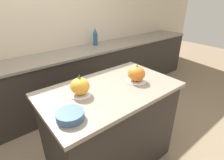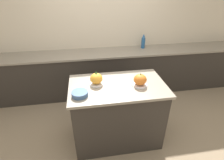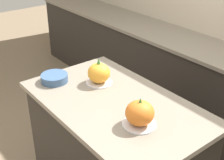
% 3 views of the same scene
% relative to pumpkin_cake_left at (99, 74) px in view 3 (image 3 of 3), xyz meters
% --- Properties ---
extents(kitchen_island, '(1.28, 0.77, 0.95)m').
position_rel_pumpkin_cake_left_xyz_m(kitchen_island, '(0.27, -0.07, -0.55)').
color(kitchen_island, '#2D2823').
rests_on(kitchen_island, ground_plane).
extents(back_counter, '(6.00, 0.60, 0.92)m').
position_rel_pumpkin_cake_left_xyz_m(back_counter, '(0.27, 1.26, -0.57)').
color(back_counter, '#2D2823').
rests_on(back_counter, ground_plane).
extents(pumpkin_cake_left, '(0.19, 0.19, 0.19)m').
position_rel_pumpkin_cake_left_xyz_m(pumpkin_cake_left, '(0.00, 0.00, 0.00)').
color(pumpkin_cake_left, silver).
rests_on(pumpkin_cake_left, kitchen_island).
extents(pumpkin_cake_right, '(0.20, 0.20, 0.18)m').
position_rel_pumpkin_cake_left_xyz_m(pumpkin_cake_right, '(0.56, -0.12, -0.00)').
color(pumpkin_cake_right, silver).
rests_on(pumpkin_cake_right, kitchen_island).
extents(mixing_bowl, '(0.20, 0.20, 0.06)m').
position_rel_pumpkin_cake_left_xyz_m(mixing_bowl, '(-0.22, -0.24, -0.05)').
color(mixing_bowl, '#3D5B84').
rests_on(mixing_bowl, kitchen_island).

